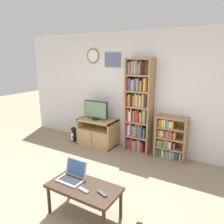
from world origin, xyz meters
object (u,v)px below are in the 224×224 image
Objects in this scene: coffee_table at (84,189)px; laptop at (73,175)px; television at (96,110)px; penguin_figurine at (74,135)px; bookshelf_short at (170,139)px; remote_far_from_laptop at (83,190)px; remote_near_laptop at (102,193)px; tv_stand at (97,132)px; bookshelf_tall at (138,108)px.

laptop is (-0.23, 0.06, 0.11)m from coffee_table.
television is 1.77× the size of laptop.
bookshelf_short is at bearing 7.25° from penguin_figurine.
television reaches higher than remote_far_from_laptop.
laptop reaches higher than remote_far_from_laptop.
coffee_table is 2.73× the size of laptop.
penguin_figurine is (-2.14, 1.99, -0.27)m from remote_near_laptop.
remote_far_from_laptop is (-0.24, -0.06, 0.00)m from remote_near_laptop.
coffee_table is 2.70m from penguin_figurine.
tv_stand is 1.70m from bookshelf_short.
bookshelf_tall is 5.82× the size of laptop.
laptop is (0.02, -2.19, -0.49)m from bookshelf_tall.
penguin_figurine is (-0.60, -0.13, -0.67)m from television.
bookshelf_short reaches higher than penguin_figurine.
remote_far_from_laptop is (0.31, -2.33, -0.54)m from bookshelf_tall.
bookshelf_tall is 2.41m from remote_far_from_laptop.
bookshelf_short is 2.31m from coffee_table.
tv_stand is at bearing -171.69° from bookshelf_tall.
remote_far_from_laptop is at bearing -99.94° from bookshelf_short.
laptop is at bearing -64.18° from tv_stand.
television reaches higher than remote_near_laptop.
coffee_table is at bearing -46.83° from penguin_figurine.
remote_far_from_laptop is (1.31, -2.18, -0.40)m from television.
bookshelf_tall is at bearing 8.50° from television.
bookshelf_short is 2.34m from penguin_figurine.
bookshelf_tall is at bearing 96.28° from coffee_table.
laptop reaches higher than remote_near_laptop.
penguin_figurine is (-1.59, -0.28, -0.81)m from bookshelf_tall.
remote_near_laptop is at bearing -8.28° from laptop.
laptop is at bearing 73.40° from remote_far_from_laptop.
tv_stand is at bearing 40.31° from remote_far_from_laptop.
television is at bearing 120.70° from coffee_table.
bookshelf_short reaches higher than remote_near_laptop.
penguin_figurine is at bearing -167.28° from television.
bookshelf_tall reaches higher than remote_near_laptop.
tv_stand is at bearing -174.84° from bookshelf_short.
coffee_table is at bearing -59.30° from television.
bookshelf_short is 0.93× the size of coffee_table.
tv_stand is 2.28m from laptop.
coffee_table is 0.30m from remote_near_laptop.
bookshelf_short is 2.38m from remote_far_from_laptop.
television is 1.77m from bookshelf_short.
tv_stand is 2.43m from coffee_table.
tv_stand is at bearing 14.91° from television.
remote_near_laptop is (0.53, -0.09, -0.05)m from laptop.
coffee_table is 2.55× the size of penguin_figurine.
tv_stand is at bearing 12.81° from penguin_figurine.
coffee_table is at bearing -101.77° from bookshelf_short.
remote_far_from_laptop reaches higher than coffee_table.
penguin_figurine is at bearing -172.75° from bookshelf_short.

